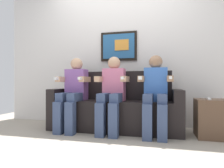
# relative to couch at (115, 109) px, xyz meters

# --- Properties ---
(ground_plane) EXTENTS (5.68, 5.68, 0.00)m
(ground_plane) POSITION_rel_couch_xyz_m (0.00, -0.33, -0.31)
(ground_plane) COLOR #9E9384
(back_wall_assembly) EXTENTS (4.37, 0.10, 2.60)m
(back_wall_assembly) POSITION_rel_couch_xyz_m (-0.00, 0.44, 0.99)
(back_wall_assembly) COLOR silver
(back_wall_assembly) RESTS_ON ground_plane
(couch) EXTENTS (1.97, 0.58, 0.90)m
(couch) POSITION_rel_couch_xyz_m (0.00, 0.00, 0.00)
(couch) COLOR black
(couch) RESTS_ON ground_plane
(person_on_left) EXTENTS (0.46, 0.56, 1.11)m
(person_on_left) POSITION_rel_couch_xyz_m (-0.61, -0.17, 0.29)
(person_on_left) COLOR #8C59A5
(person_on_left) RESTS_ON ground_plane
(person_in_middle) EXTENTS (0.46, 0.56, 1.11)m
(person_in_middle) POSITION_rel_couch_xyz_m (0.00, -0.17, 0.29)
(person_in_middle) COLOR pink
(person_in_middle) RESTS_ON ground_plane
(person_on_right) EXTENTS (0.46, 0.56, 1.11)m
(person_on_right) POSITION_rel_couch_xyz_m (0.61, -0.17, 0.29)
(person_on_right) COLOR #3F72CC
(person_on_right) RESTS_ON ground_plane
(side_table_right) EXTENTS (0.40, 0.40, 0.50)m
(side_table_right) POSITION_rel_couch_xyz_m (1.33, -0.11, -0.06)
(side_table_right) COLOR brown
(side_table_right) RESTS_ON ground_plane
(spare_remote_on_table) EXTENTS (0.04, 0.13, 0.02)m
(spare_remote_on_table) POSITION_rel_couch_xyz_m (1.28, -0.17, 0.20)
(spare_remote_on_table) COLOR white
(spare_remote_on_table) RESTS_ON side_table_right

